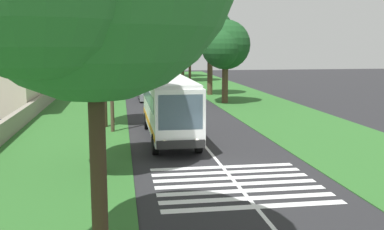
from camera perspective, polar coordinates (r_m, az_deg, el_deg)
name	(u,v)px	position (r m, az deg, el deg)	size (l,w,h in m)	color
ground	(225,170)	(21.30, 4.12, -6.85)	(160.00, 160.00, 0.00)	#262628
grass_verge_left	(74,121)	(35.62, -14.45, -0.71)	(120.00, 8.00, 0.04)	#2D6628
grass_verge_right	(283,116)	(37.70, 11.19, -0.09)	(120.00, 8.00, 0.04)	#2D6628
centre_line	(182,118)	(35.75, -1.26, -0.43)	(110.00, 0.16, 0.01)	silver
coach_bus	(169,104)	(27.81, -2.89, 1.37)	(11.16, 2.62, 3.73)	white
zebra_crossing	(237,184)	(19.30, 5.57, -8.52)	(5.85, 6.80, 0.01)	silver
trailing_car_0	(148,94)	(47.10, -5.54, 2.58)	(4.30, 1.78, 1.43)	gray
trailing_car_1	(144,88)	(53.28, -5.99, 3.29)	(4.30, 1.78, 1.43)	black
trailing_car_2	(142,84)	(59.63, -6.21, 3.87)	(4.30, 1.78, 1.43)	#B7A893
trailing_minibus_0	(138,72)	(69.34, -6.68, 5.28)	(6.00, 2.14, 2.53)	#BFB299
roadside_tree_left_1	(92,23)	(20.67, -12.28, 11.11)	(6.72, 5.56, 9.55)	#3D2D1E
roadside_tree_left_2	(107,45)	(51.94, -10.55, 8.53)	(6.16, 5.40, 8.41)	#4C3826
roadside_tree_left_3	(100,8)	(32.24, -11.34, 12.84)	(5.28, 4.51, 10.47)	#3D2D1E
roadside_tree_right_0	(189,32)	(71.06, -0.42, 10.24)	(7.10, 5.89, 10.60)	#3D2D1E
roadside_tree_right_1	(182,39)	(81.09, -1.28, 9.35)	(6.71, 5.39, 9.35)	#3D2D1E
roadside_tree_right_2	(224,46)	(44.73, 3.95, 8.48)	(6.09, 4.89, 8.04)	#4C3826
roadside_tree_right_3	(209,31)	(51.97, 2.13, 10.34)	(5.70, 4.93, 9.73)	#4C3826
utility_pole	(111,69)	(30.20, -9.99, 5.62)	(0.24, 1.40, 7.90)	#473828
roadside_wall	(38,105)	(40.90, -18.57, 1.20)	(70.00, 0.40, 1.22)	gray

